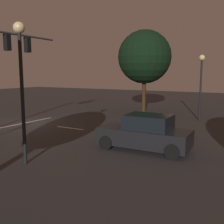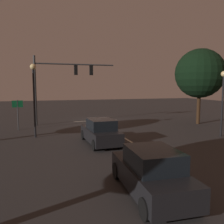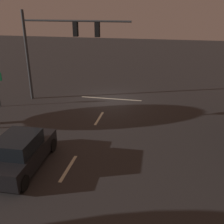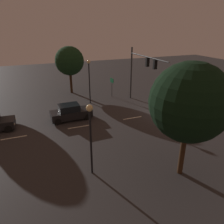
# 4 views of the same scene
# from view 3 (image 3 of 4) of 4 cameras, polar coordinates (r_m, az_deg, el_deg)

# --- Properties ---
(ground_plane) EXTENTS (80.00, 80.00, 0.00)m
(ground_plane) POSITION_cam_3_polar(r_m,az_deg,el_deg) (21.61, -0.21, 2.83)
(ground_plane) COLOR #2D2B2B
(traffic_signal_assembly) EXTENTS (8.14, 0.47, 6.83)m
(traffic_signal_assembly) POSITION_cam_3_polar(r_m,az_deg,el_deg) (20.57, -11.67, 14.95)
(traffic_signal_assembly) COLOR #383A3D
(traffic_signal_assembly) RESTS_ON ground_plane
(lane_dash_far) EXTENTS (0.16, 2.20, 0.01)m
(lane_dash_far) POSITION_cam_3_polar(r_m,az_deg,el_deg) (17.99, -2.79, -1.35)
(lane_dash_far) COLOR beige
(lane_dash_far) RESTS_ON ground_plane
(lane_dash_mid) EXTENTS (0.16, 2.20, 0.01)m
(lane_dash_mid) POSITION_cam_3_polar(r_m,az_deg,el_deg) (12.97, -9.39, -11.84)
(lane_dash_mid) COLOR beige
(lane_dash_mid) RESTS_ON ground_plane
(stop_bar) EXTENTS (5.00, 0.16, 0.01)m
(stop_bar) POSITION_cam_3_polar(r_m,az_deg,el_deg) (21.67, -0.18, 2.89)
(stop_bar) COLOR beige
(stop_bar) RESTS_ON ground_plane
(car_approaching) EXTENTS (2.02, 4.42, 1.70)m
(car_approaching) POSITION_cam_3_polar(r_m,az_deg,el_deg) (13.18, -19.00, -8.23)
(car_approaching) COLOR black
(car_approaching) RESTS_ON ground_plane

